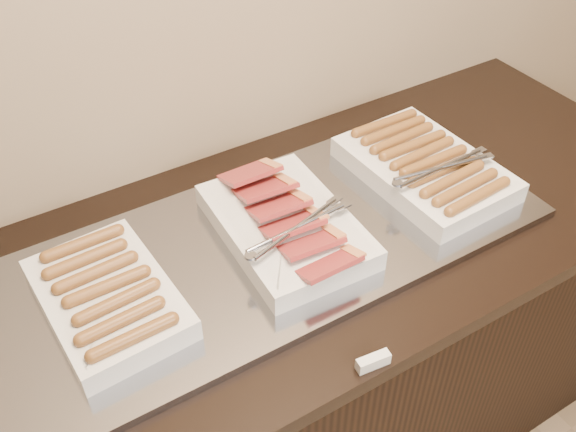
% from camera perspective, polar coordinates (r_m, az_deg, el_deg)
% --- Properties ---
extents(counter, '(2.06, 0.76, 0.90)m').
position_cam_1_polar(counter, '(1.73, -0.86, -13.32)').
color(counter, black).
rests_on(counter, ground).
extents(warming_tray, '(1.20, 0.50, 0.02)m').
position_cam_1_polar(warming_tray, '(1.38, -1.53, -2.49)').
color(warming_tray, '#8F929D').
rests_on(warming_tray, counter).
extents(dish_left, '(0.24, 0.35, 0.07)m').
position_cam_1_polar(dish_left, '(1.27, -15.75, -6.94)').
color(dish_left, silver).
rests_on(dish_left, warming_tray).
extents(dish_center, '(0.28, 0.40, 0.09)m').
position_cam_1_polar(dish_center, '(1.36, -0.16, -0.77)').
color(dish_center, silver).
rests_on(dish_center, warming_tray).
extents(dish_right, '(0.28, 0.40, 0.08)m').
position_cam_1_polar(dish_right, '(1.55, 12.14, 4.30)').
color(dish_right, silver).
rests_on(dish_right, warming_tray).
extents(label_holder, '(0.07, 0.03, 0.03)m').
position_cam_1_polar(label_holder, '(1.18, 7.58, -12.70)').
color(label_holder, silver).
rests_on(label_holder, counter).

